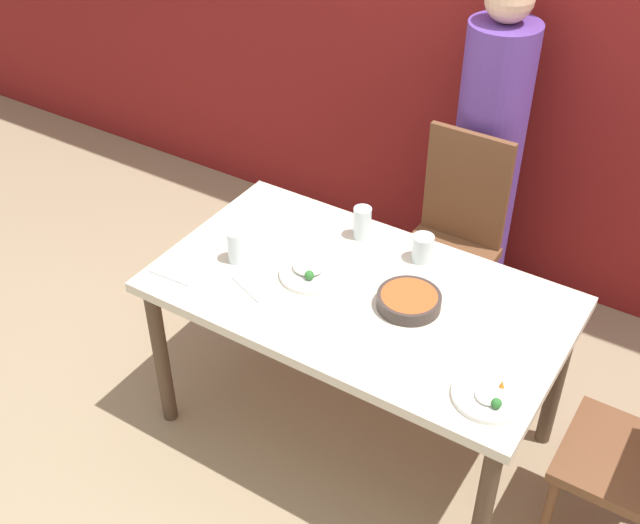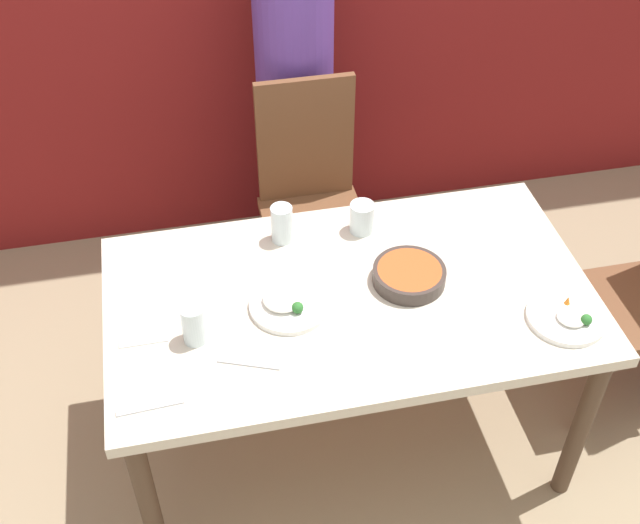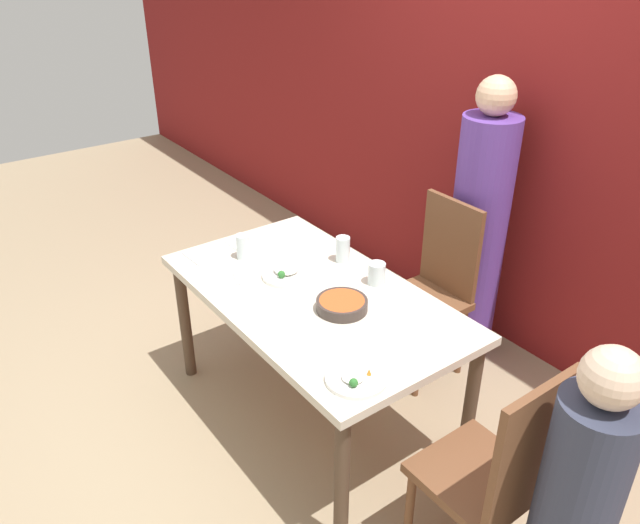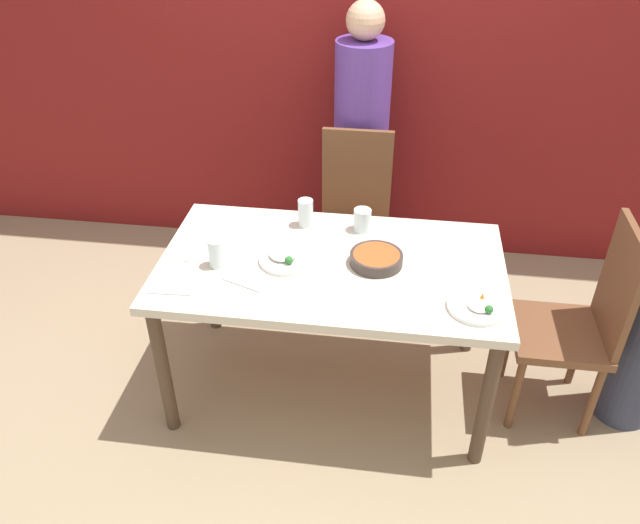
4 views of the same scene
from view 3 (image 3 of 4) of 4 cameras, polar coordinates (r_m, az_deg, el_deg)
name	(u,v)px [view 3 (image 3 of 4)]	position (r m, az deg, el deg)	size (l,w,h in m)	color
ground_plane	(314,414)	(3.31, -0.55, -13.72)	(10.00, 10.00, 0.00)	#998466
wall_back	(523,113)	(3.53, 18.04, 12.87)	(10.00, 0.06, 2.70)	maroon
dining_table	(313,307)	(2.91, -0.61, -4.16)	(1.49, 0.84, 0.74)	beige
chair_adult_spot	(433,285)	(3.40, 10.29, -2.08)	(0.40, 0.40, 0.98)	brown
chair_child_spot	(497,473)	(2.41, 15.86, -18.05)	(0.40, 0.40, 0.98)	brown
person_adult	(478,233)	(3.51, 14.22, 2.59)	(0.31, 0.31, 1.59)	#5B3893
person_child	(572,518)	(2.28, 22.05, -20.87)	(0.25, 0.25, 1.23)	#33384C
bowl_curry	(342,304)	(2.73, 2.01, -3.90)	(0.23, 0.23, 0.05)	#3D332D
plate_rice_adult	(287,273)	(2.99, -3.04, -1.03)	(0.24, 0.24, 0.05)	white
plate_rice_child	(356,378)	(2.35, 3.29, -10.55)	(0.23, 0.23, 0.05)	white
glass_water_tall	(243,247)	(3.15, -7.04, 1.40)	(0.07, 0.07, 0.13)	silver
glass_water_short	(343,249)	(3.10, 2.10, 1.17)	(0.07, 0.07, 0.13)	silver
glass_water_center	(377,273)	(2.92, 5.19, -1.05)	(0.08, 0.08, 0.11)	silver
napkin_folded	(242,243)	(3.33, -7.11, 1.77)	(0.14, 0.14, 0.01)	white
fork_steel	(192,259)	(3.21, -11.65, 0.29)	(0.18, 0.03, 0.01)	silver
spoon_steel	(236,275)	(3.02, -7.70, -1.23)	(0.17, 0.08, 0.01)	silver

